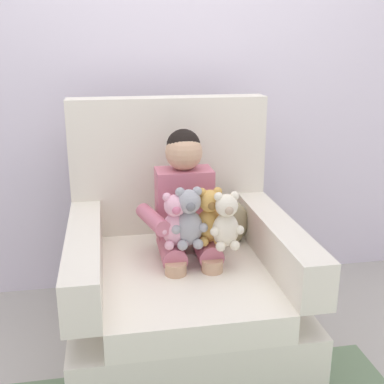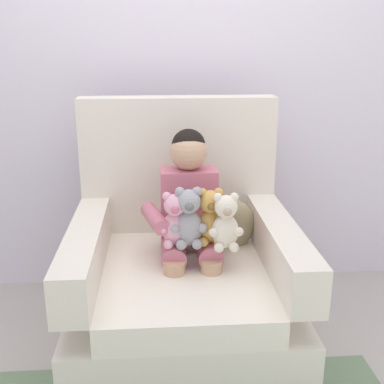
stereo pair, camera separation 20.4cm
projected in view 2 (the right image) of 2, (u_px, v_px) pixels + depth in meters
The scene contains 9 objects.
ground_plane at pixel (184, 348), 2.33m from camera, with size 8.00×8.00×0.00m, color #ADA89E.
back_wall at pixel (175, 61), 2.67m from camera, with size 6.00×0.10×2.60m, color silver.
armchair at pixel (183, 278), 2.29m from camera, with size 0.99×1.03×1.14m.
seated_child at pixel (190, 212), 2.22m from camera, with size 0.45×0.39×0.82m.
plush_pink at pixel (175, 221), 2.08m from camera, with size 0.14×0.12×0.24m.
plush_cream at pixel (226, 223), 2.05m from camera, with size 0.15×0.12×0.25m.
plush_grey at pixel (189, 219), 2.07m from camera, with size 0.16×0.13×0.27m.
plush_honey at pixel (210, 218), 2.10m from camera, with size 0.15×0.12×0.25m.
throw_pillow at pixel (229, 225), 2.37m from camera, with size 0.26×0.12×0.26m, color #998C66.
Camera 2 is at (-0.11, -2.00, 1.41)m, focal length 45.51 mm.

